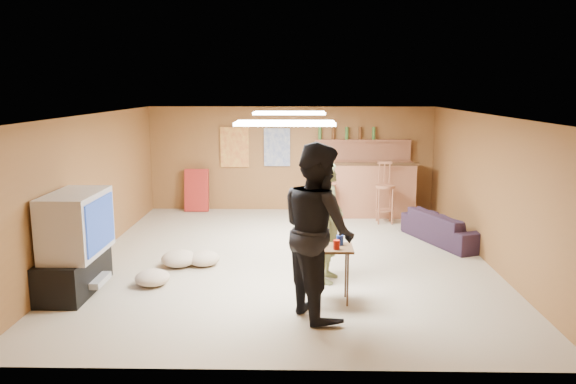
{
  "coord_description": "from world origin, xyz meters",
  "views": [
    {
      "loc": [
        0.18,
        -8.34,
        2.6
      ],
      "look_at": [
        0.0,
        0.2,
        1.0
      ],
      "focal_mm": 35.0,
      "sensor_mm": 36.0,
      "label": 1
    }
  ],
  "objects_px": {
    "tray_table": "(330,274)",
    "person_olive": "(328,222)",
    "bar_counter": "(364,189)",
    "tv_body": "(76,224)",
    "person_black": "(318,230)",
    "sofa": "(446,227)"
  },
  "relations": [
    {
      "from": "person_olive",
      "to": "sofa",
      "type": "xyz_separation_m",
      "value": [
        2.1,
        1.98,
        -0.57
      ]
    },
    {
      "from": "tv_body",
      "to": "sofa",
      "type": "relative_size",
      "value": 0.63
    },
    {
      "from": "person_olive",
      "to": "tray_table",
      "type": "bearing_deg",
      "value": -168.76
    },
    {
      "from": "tv_body",
      "to": "person_olive",
      "type": "height_order",
      "value": "person_olive"
    },
    {
      "from": "bar_counter",
      "to": "tray_table",
      "type": "relative_size",
      "value": 2.87
    },
    {
      "from": "person_black",
      "to": "person_olive",
      "type": "bearing_deg",
      "value": -33.07
    },
    {
      "from": "bar_counter",
      "to": "person_black",
      "type": "xyz_separation_m",
      "value": [
        -1.11,
        -5.11,
        0.45
      ]
    },
    {
      "from": "person_olive",
      "to": "tray_table",
      "type": "distance_m",
      "value": 0.9
    },
    {
      "from": "tray_table",
      "to": "tv_body",
      "type": "bearing_deg",
      "value": 175.02
    },
    {
      "from": "tv_body",
      "to": "person_black",
      "type": "distance_m",
      "value": 3.11
    },
    {
      "from": "person_black",
      "to": "sofa",
      "type": "bearing_deg",
      "value": -60.31
    },
    {
      "from": "person_olive",
      "to": "sofa",
      "type": "distance_m",
      "value": 2.94
    },
    {
      "from": "bar_counter",
      "to": "tray_table",
      "type": "bearing_deg",
      "value": -101.25
    },
    {
      "from": "sofa",
      "to": "bar_counter",
      "type": "bearing_deg",
      "value": 8.89
    },
    {
      "from": "person_olive",
      "to": "person_black",
      "type": "relative_size",
      "value": 0.82
    },
    {
      "from": "bar_counter",
      "to": "person_olive",
      "type": "bearing_deg",
      "value": -103.22
    },
    {
      "from": "person_olive",
      "to": "sofa",
      "type": "bearing_deg",
      "value": -34.79
    },
    {
      "from": "person_black",
      "to": "tv_body",
      "type": "bearing_deg",
      "value": 53.57
    },
    {
      "from": "tv_body",
      "to": "person_olive",
      "type": "distance_m",
      "value": 3.26
    },
    {
      "from": "tray_table",
      "to": "person_olive",
      "type": "bearing_deg",
      "value": 89.29
    },
    {
      "from": "bar_counter",
      "to": "person_olive",
      "type": "xyz_separation_m",
      "value": [
        -0.93,
        -3.96,
        0.27
      ]
    },
    {
      "from": "person_black",
      "to": "sofa",
      "type": "distance_m",
      "value": 3.94
    }
  ]
}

